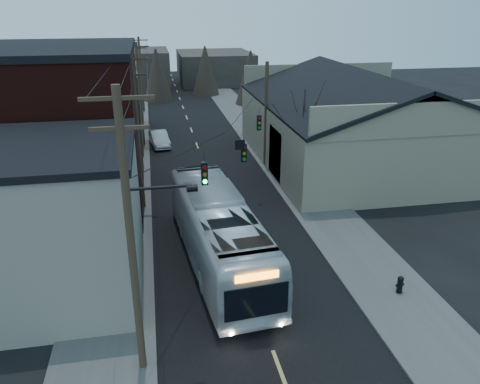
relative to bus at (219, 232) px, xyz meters
name	(u,v)px	position (x,y,z in m)	size (l,w,h in m)	color
road_surface	(199,152)	(1.08, 19.90, -1.79)	(9.00, 110.00, 0.02)	black
sidewalk_left	(127,155)	(-5.42, 19.90, -1.74)	(4.00, 110.00, 0.12)	#474744
sidewalk_right	(268,147)	(7.58, 19.90, -1.74)	(4.00, 110.00, 0.12)	#474744
building_clapboard	(47,224)	(-7.92, -1.10, 1.70)	(8.00, 8.00, 7.00)	gray
building_brick	(59,131)	(-8.92, 9.90, 3.20)	(10.00, 12.00, 10.00)	black
building_left_far	(94,105)	(-8.42, 25.90, 1.70)	(9.00, 14.00, 7.00)	#302C27
warehouse	(357,130)	(14.08, 14.90, 0.89)	(16.16, 20.60, 7.73)	gray
building_far_left	(136,70)	(-4.92, 54.90, 1.20)	(10.00, 12.00, 6.00)	#302C27
building_far_right	(215,67)	(8.08, 59.90, 0.70)	(12.00, 14.00, 5.00)	#302C27
bare_tree	(303,139)	(7.58, 9.90, 1.80)	(0.40, 0.40, 7.20)	black
utility_lines	(164,113)	(-2.03, 14.05, 3.15)	(11.24, 45.28, 10.50)	#382B1E
bus	(219,232)	(0.00, 0.00, 0.00)	(3.03, 12.94, 3.61)	silver
parked_car	(159,139)	(-2.44, 22.40, -1.09)	(1.50, 4.32, 1.42)	#B4B8BD
fire_hydrant	(400,284)	(7.85, -4.46, -1.22)	(0.41, 0.29, 0.86)	black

